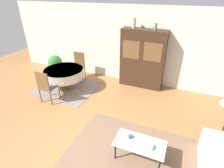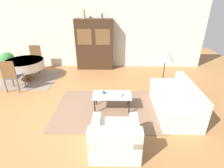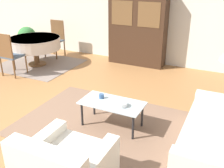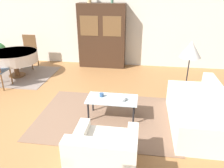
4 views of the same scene
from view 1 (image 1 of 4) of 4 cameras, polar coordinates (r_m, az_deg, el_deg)
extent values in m
plane|color=#9E6B3D|center=(4.23, -10.48, -19.54)|extent=(14.00, 14.00, 0.00)
cube|color=beige|center=(6.40, 6.21, 12.34)|extent=(10.00, 0.06, 2.70)
cube|color=brown|center=(4.02, 6.99, -22.34)|extent=(2.81, 2.02, 0.01)
cube|color=gray|center=(6.46, -14.36, -1.25)|extent=(2.00, 1.79, 0.01)
cylinder|color=black|center=(3.81, 1.08, -21.09)|extent=(0.04, 0.04, 0.40)
cylinder|color=black|center=(3.70, 15.19, -24.47)|extent=(0.04, 0.04, 0.40)
cylinder|color=black|center=(4.06, 3.25, -17.14)|extent=(0.04, 0.04, 0.40)
cylinder|color=black|center=(3.96, 16.16, -20.07)|extent=(0.04, 0.04, 0.40)
cube|color=silver|center=(3.70, 9.05, -18.59)|extent=(1.00, 0.52, 0.02)
cube|color=#382316|center=(6.14, 9.87, 7.99)|extent=(1.49, 0.44, 2.01)
cube|color=brown|center=(5.91, 6.20, 11.03)|extent=(0.57, 0.01, 0.60)
cube|color=brown|center=(5.76, 13.11, 9.99)|extent=(0.57, 0.01, 0.60)
cylinder|color=brown|center=(6.44, -14.75, -1.20)|extent=(0.48, 0.48, 0.03)
cylinder|color=brown|center=(6.34, -14.98, 0.39)|extent=(0.14, 0.14, 0.44)
cylinder|color=beige|center=(6.18, -15.40, 3.40)|extent=(1.32, 1.32, 0.30)
cylinder|color=beige|center=(6.13, -15.56, 4.54)|extent=(1.33, 1.33, 0.03)
cylinder|color=brown|center=(6.07, -19.80, -1.69)|extent=(0.04, 0.04, 0.44)
cylinder|color=brown|center=(5.83, -16.81, -2.49)|extent=(0.04, 0.04, 0.44)
cylinder|color=brown|center=(5.83, -22.34, -3.51)|extent=(0.04, 0.04, 0.44)
cylinder|color=brown|center=(5.58, -19.32, -4.44)|extent=(0.04, 0.04, 0.44)
cube|color=#475666|center=(5.71, -19.96, -0.93)|extent=(0.44, 0.44, 0.04)
cube|color=brown|center=(5.45, -21.81, 0.81)|extent=(0.44, 0.04, 0.55)
cylinder|color=brown|center=(6.66, -10.58, 2.34)|extent=(0.04, 0.04, 0.44)
cylinder|color=brown|center=(6.87, -13.43, 2.88)|extent=(0.04, 0.04, 0.44)
cylinder|color=brown|center=(6.97, -8.82, 3.70)|extent=(0.04, 0.04, 0.44)
cylinder|color=brown|center=(7.17, -11.61, 4.19)|extent=(0.04, 0.04, 0.44)
cube|color=#475666|center=(6.82, -11.30, 5.13)|extent=(0.44, 0.44, 0.04)
cube|color=brown|center=(6.86, -10.63, 8.00)|extent=(0.44, 0.04, 0.55)
cylinder|color=black|center=(4.99, 31.57, -15.10)|extent=(0.28, 0.28, 0.02)
cylinder|color=#33517A|center=(3.74, 5.95, -16.64)|extent=(0.08, 0.08, 0.07)
cylinder|color=white|center=(3.61, 11.82, -19.32)|extent=(0.18, 0.18, 0.07)
cylinder|color=tan|center=(5.93, 7.16, 19.16)|extent=(0.12, 0.12, 0.32)
cylinder|color=#4C7A60|center=(5.80, 14.10, 17.73)|extent=(0.08, 0.08, 0.20)
cylinder|color=beige|center=(7.86, -17.78, 4.52)|extent=(0.31, 0.31, 0.20)
sphere|color=#387A3D|center=(7.73, -18.15, 6.84)|extent=(0.57, 0.57, 0.57)
camera|label=2|loc=(1.57, -133.52, -37.52)|focal=28.00mm
camera|label=3|loc=(1.60, 131.52, -50.77)|focal=42.00mm
camera|label=4|loc=(1.44, -151.96, -53.62)|focal=35.00mm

